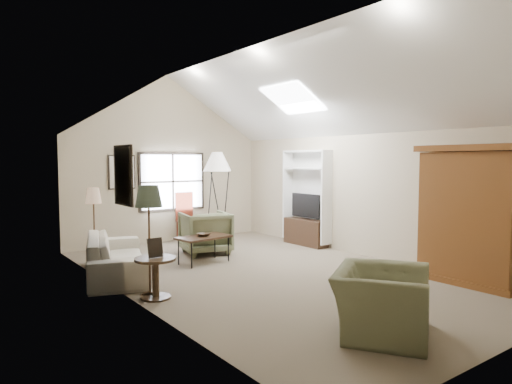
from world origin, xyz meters
TOP-DOWN VIEW (x-y plane):
  - room_shell at (0.00, 0.00)m, footprint 5.01×8.01m
  - window at (0.10, 3.96)m, footprint 1.72×0.08m
  - skylight at (1.30, 0.90)m, footprint 0.80×1.20m
  - wall_art at (-1.88, 1.94)m, footprint 1.97×3.71m
  - armoire at (2.18, -2.40)m, footprint 0.60×1.50m
  - tv_alcove at (2.34, 1.60)m, footprint 0.32×1.30m
  - media_console at (2.32, 1.60)m, footprint 0.34×1.18m
  - tv_panel at (2.32, 1.60)m, footprint 0.05×0.90m
  - sofa at (-2.20, 1.43)m, footprint 1.58×2.52m
  - armchair_near at (-0.71, -2.94)m, footprint 1.50×1.46m
  - armchair_far at (-0.04, 2.16)m, footprint 1.14×1.16m
  - coffee_table at (-0.52, 1.38)m, footprint 1.07×0.68m
  - bowl at (-0.52, 1.38)m, footprint 0.27×0.27m
  - side_table at (-2.20, -0.17)m, footprint 0.74×0.74m
  - side_chair at (0.38, 3.70)m, footprint 0.47×0.47m
  - tripod_lamp at (0.66, 2.79)m, footprint 0.67×0.67m
  - dark_lamp at (-2.20, 0.03)m, footprint 0.49×0.49m
  - tan_lamp at (-2.20, 2.63)m, footprint 0.37×0.37m

SIDE VIEW (x-z plane):
  - coffee_table at x=-0.52m, z-range 0.00..0.52m
  - side_table at x=-2.20m, z-range 0.00..0.59m
  - media_console at x=2.32m, z-range 0.00..0.60m
  - sofa at x=-2.20m, z-range 0.00..0.69m
  - armchair_near at x=-0.71m, z-range 0.00..0.74m
  - armchair_far at x=-0.04m, z-range 0.00..0.89m
  - bowl at x=-0.52m, z-range 0.52..0.58m
  - side_chair at x=0.38m, z-range 0.00..1.18m
  - tan_lamp at x=-2.20m, z-range 0.00..1.47m
  - dark_lamp at x=-2.20m, z-range 0.00..1.64m
  - tv_panel at x=2.32m, z-range 0.65..1.20m
  - tripod_lamp at x=0.66m, z-range 0.00..2.19m
  - armoire at x=2.18m, z-range 0.00..2.20m
  - tv_alcove at x=2.34m, z-range 0.10..2.20m
  - window at x=0.10m, z-range 0.74..2.16m
  - wall_art at x=-1.88m, z-range 1.29..2.17m
  - room_shell at x=0.00m, z-range 1.21..5.21m
  - skylight at x=1.30m, z-range 2.96..3.48m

